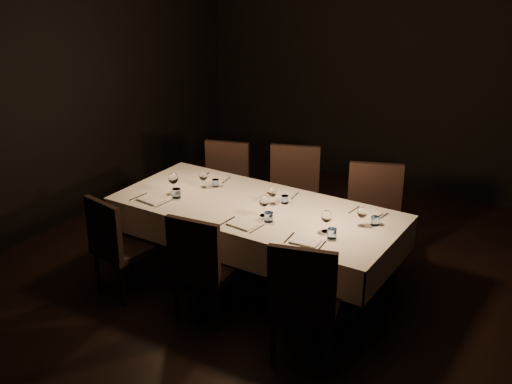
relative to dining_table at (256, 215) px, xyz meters
The scene contains 14 objects.
room 0.81m from the dining_table, ahead, with size 5.01×6.01×3.01m.
dining_table is the anchor object (origin of this frame).
chair_near_left 1.23m from the dining_table, 139.93° to the right, with size 0.51×0.51×0.92m.
place_setting_near_left 0.85m from the dining_table, 164.88° to the right, with size 0.35×0.41×0.19m.
chair_near_center 0.75m from the dining_table, 94.88° to the right, with size 0.51×0.51×0.95m.
place_setting_near_center 0.31m from the dining_table, 53.55° to the right, with size 0.34×0.41×0.19m.
chair_near_right 1.20m from the dining_table, 41.17° to the right, with size 0.60×0.60×1.01m.
place_setting_near_right 0.78m from the dining_table, 16.41° to the right, with size 0.33×0.40×0.18m.
chair_far_left 1.14m from the dining_table, 138.75° to the left, with size 0.58×0.58×0.97m.
place_setting_far_left 0.70m from the dining_table, 161.41° to the left, with size 0.30×0.39×0.16m.
chair_far_center 0.86m from the dining_table, 96.34° to the left, with size 0.64×0.64×1.03m.
place_setting_far_center 0.28m from the dining_table, 65.72° to the left, with size 0.30×0.39×0.16m.
chair_far_right 1.11m from the dining_table, 44.81° to the left, with size 0.64×0.64×1.03m.
place_setting_far_right 0.97m from the dining_table, 13.06° to the left, with size 0.31×0.39×0.17m.
Camera 1 is at (2.69, -4.32, 3.00)m, focal length 45.00 mm.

